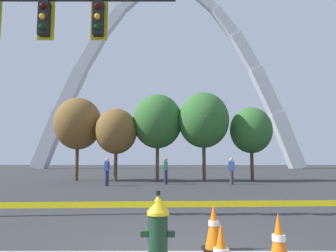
% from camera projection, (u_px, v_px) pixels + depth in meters
% --- Properties ---
extents(ground_plane, '(240.00, 240.00, 0.00)m').
position_uv_depth(ground_plane, '(171.00, 248.00, 5.27)').
color(ground_plane, '#333335').
extents(fire_hydrant, '(0.46, 0.48, 0.99)m').
position_uv_depth(fire_hydrant, '(158.00, 230.00, 4.40)').
color(fire_hydrant, black).
rests_on(fire_hydrant, ground).
extents(caution_tape_barrier, '(6.56, 0.37, 0.90)m').
position_uv_depth(caution_tape_barrier, '(156.00, 218.00, 4.36)').
color(caution_tape_barrier, '#232326').
rests_on(caution_tape_barrier, ground).
extents(traffic_cone_by_hydrant, '(0.36, 0.36, 0.73)m').
position_uv_depth(traffic_cone_by_hydrant, '(214.00, 227.00, 5.20)').
color(traffic_cone_by_hydrant, black).
rests_on(traffic_cone_by_hydrant, ground).
extents(traffic_cone_mid_sidewalk, '(0.36, 0.36, 0.73)m').
position_uv_depth(traffic_cone_mid_sidewalk, '(279.00, 242.00, 4.20)').
color(traffic_cone_mid_sidewalk, black).
rests_on(traffic_cone_mid_sidewalk, ground).
extents(monument_arch, '(51.87, 2.58, 37.89)m').
position_uv_depth(monument_arch, '(169.00, 82.00, 64.57)').
color(monument_arch, silver).
rests_on(monument_arch, ground).
extents(tree_far_left, '(3.43, 3.43, 6.00)m').
position_uv_depth(tree_far_left, '(78.00, 124.00, 24.01)').
color(tree_far_left, brown).
rests_on(tree_far_left, ground).
extents(tree_left_mid, '(2.90, 2.90, 5.07)m').
position_uv_depth(tree_left_mid, '(116.00, 131.00, 23.09)').
color(tree_left_mid, brown).
rests_on(tree_left_mid, ground).
extents(tree_center_left, '(3.53, 3.53, 6.17)m').
position_uv_depth(tree_center_left, '(158.00, 121.00, 23.61)').
color(tree_center_left, brown).
rests_on(tree_center_left, ground).
extents(tree_center_right, '(3.55, 3.55, 6.21)m').
position_uv_depth(tree_center_right, '(204.00, 120.00, 23.10)').
color(tree_center_right, brown).
rests_on(tree_center_right, ground).
extents(tree_right_mid, '(3.01, 3.01, 5.26)m').
position_uv_depth(tree_right_mid, '(251.00, 130.00, 23.71)').
color(tree_right_mid, brown).
rests_on(tree_right_mid, ground).
extents(pedestrian_walking_left, '(0.24, 0.36, 1.59)m').
position_uv_depth(pedestrian_walking_left, '(107.00, 171.00, 18.69)').
color(pedestrian_walking_left, '#232847').
rests_on(pedestrian_walking_left, ground).
extents(pedestrian_standing_center, '(0.38, 0.28, 1.59)m').
position_uv_depth(pedestrian_standing_center, '(232.00, 171.00, 19.75)').
color(pedestrian_standing_center, '#38383D').
rests_on(pedestrian_standing_center, ground).
extents(pedestrian_walking_right, '(0.24, 0.36, 1.59)m').
position_uv_depth(pedestrian_walking_right, '(166.00, 171.00, 19.92)').
color(pedestrian_walking_right, '#232847').
rests_on(pedestrian_walking_right, ground).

